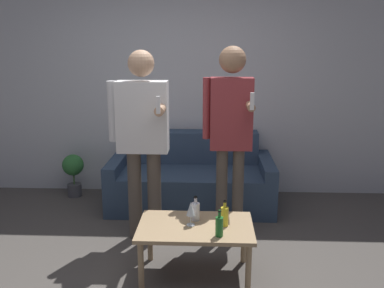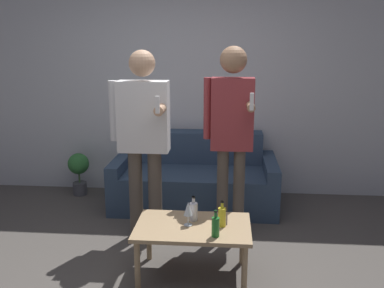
{
  "view_description": "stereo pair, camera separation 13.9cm",
  "coord_description": "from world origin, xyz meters",
  "px_view_note": "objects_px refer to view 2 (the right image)",
  "views": [
    {
      "loc": [
        0.4,
        -2.94,
        1.82
      ],
      "look_at": [
        0.23,
        0.63,
        0.95
      ],
      "focal_mm": 40.0,
      "sensor_mm": 36.0,
      "label": 1
    },
    {
      "loc": [
        0.53,
        -2.93,
        1.82
      ],
      "look_at": [
        0.23,
        0.63,
        0.95
      ],
      "focal_mm": 40.0,
      "sensor_mm": 36.0,
      "label": 2
    }
  ],
  "objects_px": {
    "person_standing_right": "(232,126)",
    "coffee_table": "(193,231)",
    "bottle_orange": "(216,226)",
    "couch": "(195,180)",
    "person_standing_left": "(143,131)"
  },
  "relations": [
    {
      "from": "coffee_table",
      "to": "bottle_orange",
      "type": "distance_m",
      "value": 0.28
    },
    {
      "from": "person_standing_right",
      "to": "coffee_table",
      "type": "bearing_deg",
      "value": -111.84
    },
    {
      "from": "bottle_orange",
      "to": "person_standing_right",
      "type": "height_order",
      "value": "person_standing_right"
    },
    {
      "from": "couch",
      "to": "person_standing_right",
      "type": "relative_size",
      "value": 1.01
    },
    {
      "from": "bottle_orange",
      "to": "person_standing_left",
      "type": "height_order",
      "value": "person_standing_left"
    },
    {
      "from": "coffee_table",
      "to": "person_standing_right",
      "type": "distance_m",
      "value": 1.04
    },
    {
      "from": "bottle_orange",
      "to": "person_standing_left",
      "type": "distance_m",
      "value": 1.19
    },
    {
      "from": "person_standing_left",
      "to": "person_standing_right",
      "type": "xyz_separation_m",
      "value": [
        0.79,
        0.06,
        0.05
      ]
    },
    {
      "from": "person_standing_left",
      "to": "person_standing_right",
      "type": "relative_size",
      "value": 0.98
    },
    {
      "from": "bottle_orange",
      "to": "coffee_table",
      "type": "bearing_deg",
      "value": 135.36
    },
    {
      "from": "couch",
      "to": "coffee_table",
      "type": "height_order",
      "value": "couch"
    },
    {
      "from": "coffee_table",
      "to": "bottle_orange",
      "type": "xyz_separation_m",
      "value": [
        0.18,
        -0.18,
        0.13
      ]
    },
    {
      "from": "coffee_table",
      "to": "bottle_orange",
      "type": "height_order",
      "value": "bottle_orange"
    },
    {
      "from": "bottle_orange",
      "to": "person_standing_right",
      "type": "bearing_deg",
      "value": 83.07
    },
    {
      "from": "couch",
      "to": "bottle_orange",
      "type": "distance_m",
      "value": 1.76
    }
  ]
}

